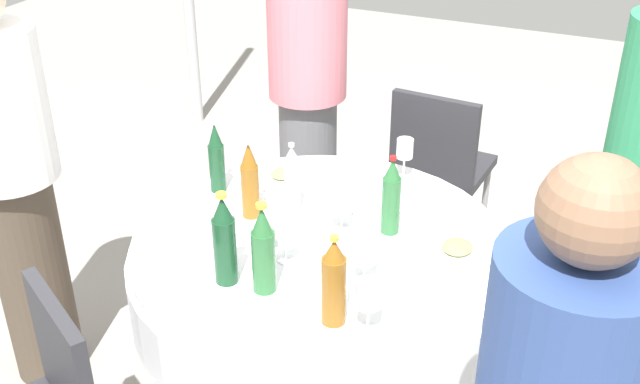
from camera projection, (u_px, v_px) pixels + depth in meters
name	position (u px, v px, depth m)	size (l,w,h in m)	color
dining_table	(320.00, 276.00, 2.66)	(1.29, 1.29, 0.74)	white
bottle_dark_green_inner	(224.00, 241.00, 2.31)	(0.07, 0.07, 0.31)	#194728
bottle_amber_near	(250.00, 181.00, 2.65)	(0.06, 0.06, 0.29)	#8C5619
bottle_dark_green_rear	(217.00, 159.00, 2.82)	(0.06, 0.06, 0.28)	#194728
bottle_clear_south	(292.00, 180.00, 2.69)	(0.06, 0.06, 0.26)	silver
bottle_green_right	(263.00, 251.00, 2.27)	(0.07, 0.07, 0.30)	#2D6B38
bottle_green_left	(391.00, 197.00, 2.56)	(0.06, 0.06, 0.28)	#2D6B38
bottle_amber_outer	(334.00, 283.00, 2.14)	(0.07, 0.07, 0.29)	#8C5619
wine_glass_south	(369.00, 296.00, 2.12)	(0.07, 0.07, 0.16)	white
wine_glass_right	(405.00, 150.00, 2.91)	(0.06, 0.06, 0.16)	white
wine_glass_left	(285.00, 236.00, 2.43)	(0.07, 0.07, 0.13)	white
wine_glass_outer	(365.00, 252.00, 2.34)	(0.07, 0.07, 0.14)	white
wine_glass_mid	(342.00, 203.00, 2.59)	(0.07, 0.07, 0.15)	white
plate_mid	(283.00, 177.00, 2.95)	(0.22, 0.22, 0.04)	white
plate_north	(457.00, 251.00, 2.50)	(0.24, 0.24, 0.04)	white
fork_near	(439.00, 300.00, 2.29)	(0.18, 0.02, 0.01)	silver
fork_rear	(182.00, 250.00, 2.52)	(0.18, 0.02, 0.01)	silver
folded_napkin	(370.00, 205.00, 2.76)	(0.13, 0.13, 0.02)	white
person_inner	(13.00, 185.00, 2.72)	(0.34, 0.34, 1.59)	#4C3F33
person_south	(308.00, 101.00, 3.41)	(0.34, 0.34, 1.58)	slate
chair_outer	(439.00, 161.00, 3.58)	(0.43, 0.43, 0.87)	#2D2D33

